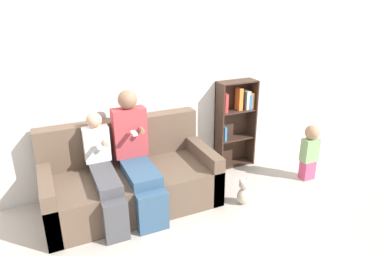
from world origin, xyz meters
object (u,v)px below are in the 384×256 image
(child_seated, at_px, (104,173))
(toddler_standing, at_px, (310,150))
(adult_seated, at_px, (137,153))
(bookshelf, at_px, (236,118))
(couch, at_px, (130,179))
(teddy_bear, at_px, (244,192))

(child_seated, bearing_deg, toddler_standing, -5.65)
(adult_seated, bearing_deg, bookshelf, 16.91)
(couch, bearing_deg, bookshelf, 12.71)
(toddler_standing, distance_m, bookshelf, 1.03)
(couch, bearing_deg, child_seated, -151.26)
(couch, distance_m, teddy_bear, 1.28)
(couch, xyz_separation_m, teddy_bear, (1.14, -0.56, -0.14))
(child_seated, xyz_separation_m, teddy_bear, (1.44, -0.40, -0.38))
(child_seated, bearing_deg, teddy_bear, -15.53)
(child_seated, relative_size, bookshelf, 0.90)
(couch, relative_size, teddy_bear, 5.72)
(toddler_standing, distance_m, teddy_bear, 1.10)
(adult_seated, bearing_deg, child_seated, -170.52)
(toddler_standing, xyz_separation_m, bookshelf, (-0.63, 0.77, 0.27))
(couch, xyz_separation_m, adult_seated, (0.06, -0.10, 0.35))
(adult_seated, relative_size, bookshelf, 1.08)
(child_seated, xyz_separation_m, toddler_standing, (2.50, -0.25, -0.13))
(couch, relative_size, adult_seated, 1.44)
(teddy_bear, bearing_deg, bookshelf, 64.80)
(adult_seated, height_order, bookshelf, adult_seated)
(adult_seated, distance_m, teddy_bear, 1.27)
(adult_seated, height_order, toddler_standing, adult_seated)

